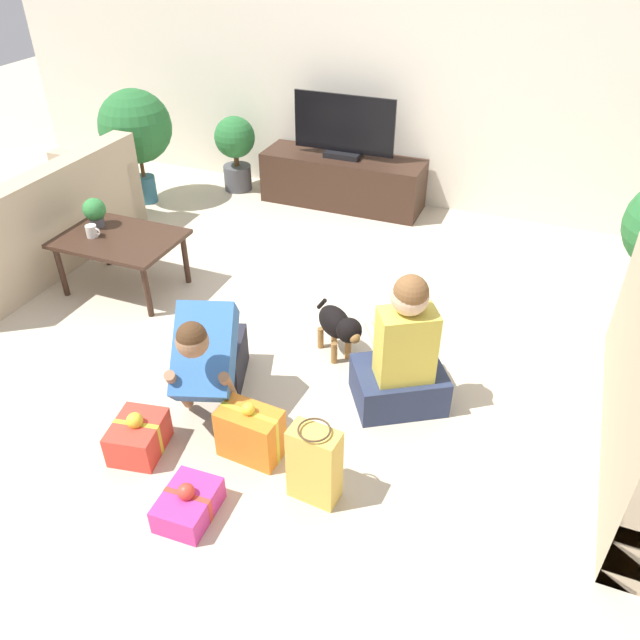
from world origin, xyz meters
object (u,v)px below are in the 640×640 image
object	(u,v)px
tv_console	(343,181)
tv	(344,130)
potted_plant_corner_left	(136,129)
gift_box_b	(250,433)
person_sitting	(402,359)
person_kneeling	(211,357)
gift_box_a	(188,504)
coffee_table	(120,243)
potted_plant_back_left	(235,147)
dog	(339,326)
gift_bag_a	(314,464)
tabletop_plant	(95,211)
gift_box_c	(138,436)
mug	(92,231)
sofa_left	(31,229)

from	to	relation	value
tv_console	tv	distance (m)	0.49
tv_console	potted_plant_corner_left	bearing A→B (deg)	-160.06
tv	gift_box_b	world-z (taller)	tv
tv	person_sitting	distance (m)	2.93
person_kneeling	gift_box_a	world-z (taller)	person_kneeling
tv_console	gift_box_a	bearing A→B (deg)	-81.26
coffee_table	tv	distance (m)	2.35
tv	gift_box_a	xyz separation A→B (m)	(0.58, -3.77, -0.65)
tv_console	person_sitting	bearing A→B (deg)	-63.12
potted_plant_back_left	gift_box_a	distance (m)	4.11
coffee_table	dog	size ratio (longest dim) A/B	2.13
tv	gift_bag_a	distance (m)	3.63
tv_console	tabletop_plant	world-z (taller)	tabletop_plant
potted_plant_corner_left	gift_box_c	xyz separation A→B (m)	(1.92, -2.83, -0.62)
person_sitting	gift_box_a	xyz separation A→B (m)	(-0.74, -1.17, -0.26)
tv	gift_box_b	size ratio (longest dim) A/B	2.68
coffee_table	gift_bag_a	distance (m)	2.49
potted_plant_back_left	dog	world-z (taller)	potted_plant_back_left
coffee_table	mug	xyz separation A→B (m)	(-0.18, -0.07, 0.10)
sofa_left	tabletop_plant	size ratio (longest dim) A/B	8.94
gift_box_c	tabletop_plant	size ratio (longest dim) A/B	1.60
gift_box_c	sofa_left	bearing A→B (deg)	144.20
dog	gift_box_c	size ratio (longest dim) A/B	1.16
sofa_left	coffee_table	xyz separation A→B (m)	(0.97, -0.09, 0.11)
sofa_left	gift_bag_a	bearing A→B (deg)	65.25
potted_plant_back_left	mug	world-z (taller)	potted_plant_back_left
gift_box_b	potted_plant_corner_left	bearing A→B (deg)	133.60
person_kneeling	tabletop_plant	world-z (taller)	person_kneeling
dog	tabletop_plant	world-z (taller)	tabletop_plant
coffee_table	potted_plant_back_left	world-z (taller)	potted_plant_back_left
potted_plant_corner_left	gift_bag_a	bearing A→B (deg)	-43.33
sofa_left	person_kneeling	xyz separation A→B (m)	(2.24, -0.97, 0.05)
gift_box_c	mug	bearing A→B (deg)	133.82
tv	tv_console	bearing A→B (deg)	97.13
coffee_table	tv	bearing A→B (deg)	64.66
mug	tabletop_plant	world-z (taller)	tabletop_plant
sofa_left	tv	bearing A→B (deg)	135.64
tabletop_plant	mug	bearing A→B (deg)	-62.86
gift_bag_a	potted_plant_corner_left	bearing A→B (deg)	136.67
potted_plant_corner_left	potted_plant_back_left	bearing A→B (deg)	41.28
dog	mug	distance (m)	2.01
tv	potted_plant_corner_left	bearing A→B (deg)	-160.06
person_sitting	mug	size ratio (longest dim) A/B	7.57
sofa_left	potted_plant_corner_left	xyz separation A→B (m)	(0.14, 1.35, 0.44)
gift_box_a	tabletop_plant	bearing A→B (deg)	136.22
coffee_table	gift_box_b	world-z (taller)	coffee_table
sofa_left	gift_box_a	world-z (taller)	sofa_left
tv_console	gift_box_b	distance (m)	3.36
gift_box_b	sofa_left	bearing A→B (deg)	154.18
person_kneeling	mug	world-z (taller)	person_kneeling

